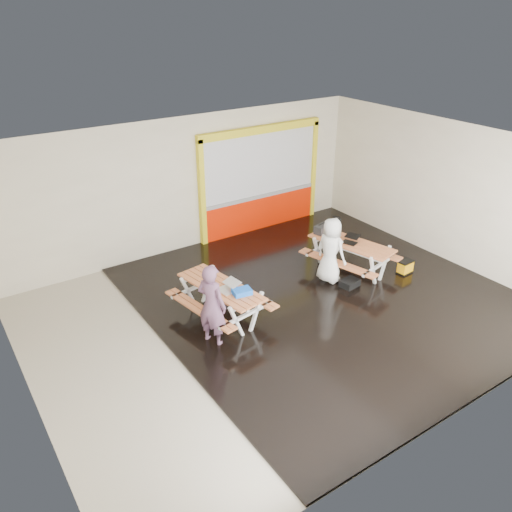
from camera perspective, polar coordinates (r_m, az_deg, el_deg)
room at (r=10.27m, az=2.81°, el=1.87°), size 10.02×8.02×3.52m
deck at (r=11.79m, az=7.53°, el=-4.34°), size 7.50×7.98×0.05m
kiosk at (r=14.55m, az=0.51°, el=8.20°), size 3.88×0.16×3.00m
picnic_table_left at (r=10.61m, az=-3.89°, el=-4.17°), size 1.69×2.23×0.82m
picnic_table_right at (r=12.59m, az=10.43°, el=0.69°), size 1.86×2.34×0.83m
person_left at (r=9.81m, az=-4.90°, el=-5.45°), size 0.62×0.73×1.70m
person_right at (r=11.95m, az=8.26°, el=0.62°), size 0.64×0.85×1.56m
laptop_left at (r=10.33m, az=-3.10°, el=-3.49°), size 0.44×0.41×0.17m
laptop_right at (r=12.49m, az=10.41°, el=1.73°), size 0.47×0.45×0.16m
blue_pouch at (r=10.18m, az=-1.56°, el=-3.96°), size 0.40×0.31×0.11m
toolbox at (r=12.89m, az=7.37°, el=3.02°), size 0.49×0.32×0.26m
backpack at (r=13.52m, az=8.77°, el=3.26°), size 0.35×0.30×0.50m
dark_case at (r=12.16m, az=10.31°, el=-2.95°), size 0.47×0.38×0.16m
fluke_bag at (r=13.00m, az=16.16°, el=-1.18°), size 0.40×0.28×0.33m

